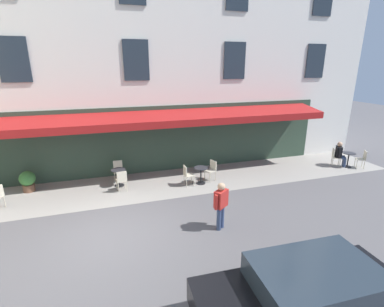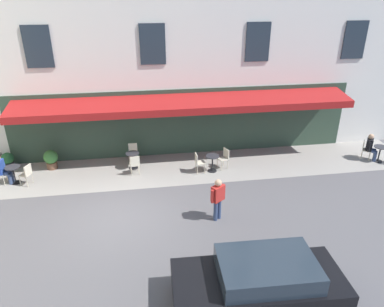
{
  "view_description": "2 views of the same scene",
  "coord_description": "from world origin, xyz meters",
  "px_view_note": "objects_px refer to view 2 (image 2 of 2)",
  "views": [
    {
      "loc": [
        -0.21,
        7.89,
        5.0
      ],
      "look_at": [
        -3.63,
        -3.13,
        1.34
      ],
      "focal_mm": 26.15,
      "sensor_mm": 36.0,
      "label": 1
    },
    {
      "loc": [
        -0.94,
        10.7,
        7.34
      ],
      "look_at": [
        -3.03,
        -2.78,
        0.97
      ],
      "focal_mm": 33.03,
      "sensor_mm": 36.0,
      "label": 2
    }
  ],
  "objects_px": {
    "cafe_chair_cream_by_window": "(27,173)",
    "cafe_table_near_entrance": "(133,158)",
    "cafe_chair_cream_under_awning": "(135,163)",
    "walking_pedestrian_in_red": "(218,197)",
    "seated_patron_in_black": "(371,146)",
    "cafe_table_far_end": "(212,161)",
    "seated_companion_in_blue": "(2,168)",
    "cafe_chair_cream_corner_right": "(198,161)",
    "parked_car_black": "(260,280)",
    "cafe_chair_cream_kerbside": "(365,148)",
    "cafe_table_mid_terrace": "(14,172)",
    "cafe_chair_cream_facing_street": "(133,151)",
    "potted_plant_entrance_left": "(51,159)",
    "potted_plant_mid_terrace": "(8,161)",
    "cafe_table_streetside": "(380,152)",
    "cafe_chair_cream_corner_left": "(224,157)"
  },
  "relations": [
    {
      "from": "cafe_chair_cream_facing_street",
      "to": "parked_car_black",
      "type": "bearing_deg",
      "value": 109.86
    },
    {
      "from": "cafe_table_mid_terrace",
      "to": "cafe_chair_cream_kerbside",
      "type": "height_order",
      "value": "cafe_chair_cream_kerbside"
    },
    {
      "from": "cafe_table_mid_terrace",
      "to": "cafe_table_streetside",
      "type": "relative_size",
      "value": 1.0
    },
    {
      "from": "cafe_table_far_end",
      "to": "seated_companion_in_blue",
      "type": "bearing_deg",
      "value": -1.56
    },
    {
      "from": "walking_pedestrian_in_red",
      "to": "parked_car_black",
      "type": "height_order",
      "value": "walking_pedestrian_in_red"
    },
    {
      "from": "cafe_chair_cream_facing_street",
      "to": "potted_plant_mid_terrace",
      "type": "height_order",
      "value": "cafe_chair_cream_facing_street"
    },
    {
      "from": "cafe_chair_cream_corner_right",
      "to": "potted_plant_mid_terrace",
      "type": "distance_m",
      "value": 8.48
    },
    {
      "from": "cafe_table_streetside",
      "to": "walking_pedestrian_in_red",
      "type": "height_order",
      "value": "walking_pedestrian_in_red"
    },
    {
      "from": "cafe_table_far_end",
      "to": "seated_patron_in_black",
      "type": "xyz_separation_m",
      "value": [
        -7.54,
        -0.01,
        0.2
      ]
    },
    {
      "from": "cafe_table_mid_terrace",
      "to": "potted_plant_mid_terrace",
      "type": "distance_m",
      "value": 1.52
    },
    {
      "from": "cafe_chair_cream_facing_street",
      "to": "potted_plant_mid_terrace",
      "type": "xyz_separation_m",
      "value": [
        5.51,
        -0.16,
        -0.15
      ]
    },
    {
      "from": "cafe_table_near_entrance",
      "to": "seated_patron_in_black",
      "type": "relative_size",
      "value": 0.58
    },
    {
      "from": "seated_patron_in_black",
      "to": "walking_pedestrian_in_red",
      "type": "bearing_deg",
      "value": 23.75
    },
    {
      "from": "cafe_table_mid_terrace",
      "to": "cafe_table_far_end",
      "type": "bearing_deg",
      "value": 178.47
    },
    {
      "from": "cafe_table_far_end",
      "to": "parked_car_black",
      "type": "distance_m",
      "value": 7.26
    },
    {
      "from": "cafe_chair_cream_facing_street",
      "to": "cafe_chair_cream_corner_left",
      "type": "bearing_deg",
      "value": 163.24
    },
    {
      "from": "walking_pedestrian_in_red",
      "to": "parked_car_black",
      "type": "bearing_deg",
      "value": 94.18
    },
    {
      "from": "cafe_table_far_end",
      "to": "seated_companion_in_blue",
      "type": "distance_m",
      "value": 8.73
    },
    {
      "from": "potted_plant_entrance_left",
      "to": "potted_plant_mid_terrace",
      "type": "height_order",
      "value": "potted_plant_entrance_left"
    },
    {
      "from": "walking_pedestrian_in_red",
      "to": "potted_plant_entrance_left",
      "type": "xyz_separation_m",
      "value": [
        6.5,
        -4.92,
        -0.44
      ]
    },
    {
      "from": "cafe_chair_cream_by_window",
      "to": "seated_companion_in_blue",
      "type": "xyz_separation_m",
      "value": [
        1.0,
        -0.27,
        0.15
      ]
    },
    {
      "from": "cafe_chair_cream_kerbside",
      "to": "cafe_table_mid_terrace",
      "type": "bearing_deg",
      "value": -0.33
    },
    {
      "from": "cafe_table_far_end",
      "to": "potted_plant_mid_terrace",
      "type": "distance_m",
      "value": 9.09
    },
    {
      "from": "cafe_chair_cream_kerbside",
      "to": "seated_companion_in_blue",
      "type": "relative_size",
      "value": 0.7
    },
    {
      "from": "cafe_chair_cream_by_window",
      "to": "potted_plant_mid_terrace",
      "type": "relative_size",
      "value": 1.16
    },
    {
      "from": "cafe_chair_cream_under_awning",
      "to": "cafe_table_mid_terrace",
      "type": "xyz_separation_m",
      "value": [
        4.94,
        -0.03,
        -0.06
      ]
    },
    {
      "from": "cafe_table_far_end",
      "to": "seated_patron_in_black",
      "type": "distance_m",
      "value": 7.54
    },
    {
      "from": "cafe_chair_cream_under_awning",
      "to": "cafe_chair_cream_corner_right",
      "type": "height_order",
      "value": "same"
    },
    {
      "from": "potted_plant_entrance_left",
      "to": "walking_pedestrian_in_red",
      "type": "bearing_deg",
      "value": 142.87
    },
    {
      "from": "cafe_chair_cream_under_awning",
      "to": "seated_companion_in_blue",
      "type": "height_order",
      "value": "seated_companion_in_blue"
    },
    {
      "from": "cafe_chair_cream_facing_street",
      "to": "potted_plant_entrance_left",
      "type": "xyz_separation_m",
      "value": [
        3.62,
        0.08,
        -0.07
      ]
    },
    {
      "from": "cafe_chair_cream_under_awning",
      "to": "cafe_chair_cream_kerbside",
      "type": "xyz_separation_m",
      "value": [
        -10.73,
        0.06,
        0.0
      ]
    },
    {
      "from": "cafe_table_near_entrance",
      "to": "seated_companion_in_blue",
      "type": "relative_size",
      "value": 0.58
    },
    {
      "from": "cafe_chair_cream_by_window",
      "to": "cafe_table_near_entrance",
      "type": "bearing_deg",
      "value": -168.85
    },
    {
      "from": "cafe_chair_cream_under_awning",
      "to": "walking_pedestrian_in_red",
      "type": "relative_size",
      "value": 0.58
    },
    {
      "from": "cafe_chair_cream_facing_street",
      "to": "cafe_chair_cream_corner_right",
      "type": "height_order",
      "value": "same"
    },
    {
      "from": "cafe_table_mid_terrace",
      "to": "cafe_chair_cream_kerbside",
      "type": "bearing_deg",
      "value": 179.67
    },
    {
      "from": "cafe_table_streetside",
      "to": "cafe_table_far_end",
      "type": "xyz_separation_m",
      "value": [
        7.88,
        -0.23,
        0.0
      ]
    },
    {
      "from": "cafe_chair_cream_kerbside",
      "to": "cafe_chair_cream_corner_left",
      "type": "bearing_deg",
      "value": -0.86
    },
    {
      "from": "cafe_chair_cream_by_window",
      "to": "cafe_table_streetside",
      "type": "height_order",
      "value": "cafe_chair_cream_by_window"
    },
    {
      "from": "cafe_table_far_end",
      "to": "parked_car_black",
      "type": "height_order",
      "value": "parked_car_black"
    },
    {
      "from": "cafe_table_near_entrance",
      "to": "cafe_chair_cream_under_awning",
      "type": "bearing_deg",
      "value": 98.18
    },
    {
      "from": "cafe_chair_cream_facing_street",
      "to": "cafe_chair_cream_corner_right",
      "type": "relative_size",
      "value": 1.0
    },
    {
      "from": "potted_plant_mid_terrace",
      "to": "seated_patron_in_black",
      "type": "bearing_deg",
      "value": 174.48
    },
    {
      "from": "cafe_table_mid_terrace",
      "to": "parked_car_black",
      "type": "height_order",
      "value": "parked_car_black"
    },
    {
      "from": "cafe_table_near_entrance",
      "to": "cafe_table_far_end",
      "type": "xyz_separation_m",
      "value": [
        -3.46,
        0.81,
        0.0
      ]
    },
    {
      "from": "cafe_table_near_entrance",
      "to": "cafe_chair_cream_corner_left",
      "type": "relative_size",
      "value": 0.82
    },
    {
      "from": "cafe_table_far_end",
      "to": "potted_plant_entrance_left",
      "type": "xyz_separation_m",
      "value": [
        7.06,
        -1.36,
        -0.01
      ]
    },
    {
      "from": "cafe_chair_cream_corner_right",
      "to": "cafe_table_far_end",
      "type": "bearing_deg",
      "value": -177.01
    },
    {
      "from": "cafe_table_near_entrance",
      "to": "potted_plant_mid_terrace",
      "type": "xyz_separation_m",
      "value": [
        5.49,
        -0.79,
        -0.09
      ]
    }
  ]
}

